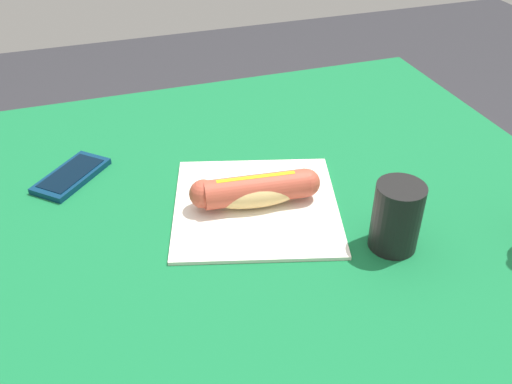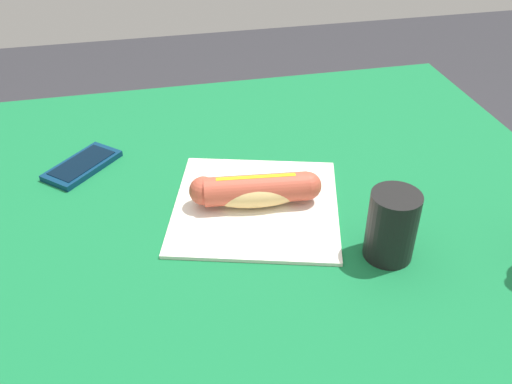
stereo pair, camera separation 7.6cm
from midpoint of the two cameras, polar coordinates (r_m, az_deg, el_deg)
name	(u,v)px [view 2 (the right image)]	position (r m, az deg, el deg)	size (l,w,h in m)	color
dining_table	(272,264)	(1.01, 3.83, -7.40)	(1.03, 0.95, 0.77)	brown
paper_wrapper	(256,206)	(0.90, 2.41, -1.47)	(0.26, 0.27, 0.01)	silver
hot_dog	(256,190)	(0.89, 2.46, 0.10)	(0.21, 0.07, 0.05)	#E5BC75
cell_phone	(82,165)	(1.03, -15.26, 2.58)	(0.14, 0.15, 0.01)	#0A2D4C
drinking_cup	(392,226)	(0.81, 16.28, -3.41)	(0.07, 0.07, 0.11)	black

